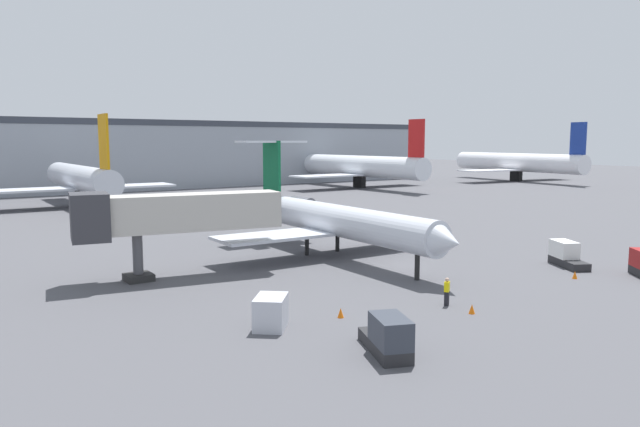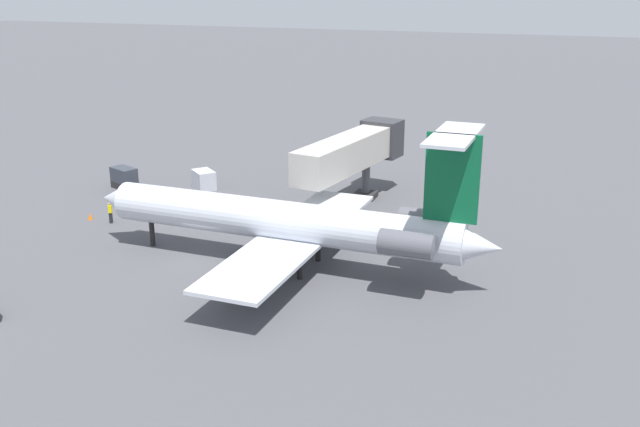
{
  "view_description": "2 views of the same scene",
  "coord_description": "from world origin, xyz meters",
  "px_view_note": "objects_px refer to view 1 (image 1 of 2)",
  "views": [
    {
      "loc": [
        -29.86,
        -34.06,
        9.72
      ],
      "look_at": [
        -1.58,
        6.83,
        3.61
      ],
      "focal_mm": 33.16,
      "sensor_mm": 36.0,
      "label": 1
    },
    {
      "loc": [
        39.86,
        23.13,
        18.45
      ],
      "look_at": [
        -3.61,
        7.25,
        2.96
      ],
      "focal_mm": 40.51,
      "sensor_mm": 36.0,
      "label": 2
    }
  ],
  "objects_px": {
    "traffic_cone_mid": "(575,275)",
    "baggage_tug_trailing": "(566,255)",
    "regional_jet": "(329,218)",
    "cargo_container_uld": "(271,312)",
    "parked_airliner_east_mid": "(360,166)",
    "jet_bridge": "(166,215)",
    "baggage_tug_lead": "(388,337)",
    "traffic_cone_near": "(472,309)",
    "parked_airliner_centre": "(81,179)",
    "traffic_cone_far": "(341,313)",
    "ground_crew_marshaller": "(447,291)",
    "parked_airliner_east_end": "(517,163)"
  },
  "relations": [
    {
      "from": "ground_crew_marshaller",
      "to": "parked_airliner_centre",
      "type": "xyz_separation_m",
      "value": [
        -5.13,
        68.01,
        3.32
      ]
    },
    {
      "from": "traffic_cone_near",
      "to": "traffic_cone_far",
      "type": "height_order",
      "value": "same"
    },
    {
      "from": "regional_jet",
      "to": "jet_bridge",
      "type": "xyz_separation_m",
      "value": [
        -14.45,
        -0.35,
        1.34
      ]
    },
    {
      "from": "cargo_container_uld",
      "to": "parked_airliner_east_mid",
      "type": "height_order",
      "value": "parked_airliner_east_mid"
    },
    {
      "from": "regional_jet",
      "to": "traffic_cone_near",
      "type": "relative_size",
      "value": 51.18
    },
    {
      "from": "regional_jet",
      "to": "parked_airliner_east_end",
      "type": "xyz_separation_m",
      "value": [
        92.33,
        50.54,
        1.26
      ]
    },
    {
      "from": "jet_bridge",
      "to": "traffic_cone_far",
      "type": "distance_m",
      "value": 15.94
    },
    {
      "from": "baggage_tug_trailing",
      "to": "parked_airliner_east_mid",
      "type": "relative_size",
      "value": 0.11
    },
    {
      "from": "baggage_tug_lead",
      "to": "cargo_container_uld",
      "type": "height_order",
      "value": "baggage_tug_lead"
    },
    {
      "from": "baggage_tug_lead",
      "to": "cargo_container_uld",
      "type": "distance_m",
      "value": 6.91
    },
    {
      "from": "regional_jet",
      "to": "jet_bridge",
      "type": "relative_size",
      "value": 1.91
    },
    {
      "from": "traffic_cone_mid",
      "to": "parked_airliner_east_end",
      "type": "relative_size",
      "value": 0.01
    },
    {
      "from": "traffic_cone_mid",
      "to": "traffic_cone_near",
      "type": "bearing_deg",
      "value": -172.69
    },
    {
      "from": "baggage_tug_trailing",
      "to": "traffic_cone_far",
      "type": "xyz_separation_m",
      "value": [
        -22.79,
        -1.0,
        -0.56
      ]
    },
    {
      "from": "jet_bridge",
      "to": "parked_airliner_centre",
      "type": "bearing_deg",
      "value": 83.41
    },
    {
      "from": "jet_bridge",
      "to": "regional_jet",
      "type": "bearing_deg",
      "value": 1.4
    },
    {
      "from": "baggage_tug_trailing",
      "to": "traffic_cone_near",
      "type": "relative_size",
      "value": 7.6
    },
    {
      "from": "baggage_tug_trailing",
      "to": "traffic_cone_near",
      "type": "xyz_separation_m",
      "value": [
        -16.22,
        -4.62,
        -0.56
      ]
    },
    {
      "from": "baggage_tug_lead",
      "to": "parked_airliner_east_end",
      "type": "height_order",
      "value": "parked_airliner_east_end"
    },
    {
      "from": "regional_jet",
      "to": "cargo_container_uld",
      "type": "height_order",
      "value": "regional_jet"
    },
    {
      "from": "jet_bridge",
      "to": "baggage_tug_lead",
      "type": "relative_size",
      "value": 3.48
    },
    {
      "from": "cargo_container_uld",
      "to": "parked_airliner_east_end",
      "type": "height_order",
      "value": "parked_airliner_east_end"
    },
    {
      "from": "parked_airliner_east_mid",
      "to": "baggage_tug_trailing",
      "type": "bearing_deg",
      "value": -116.61
    },
    {
      "from": "baggage_tug_lead",
      "to": "baggage_tug_trailing",
      "type": "bearing_deg",
      "value": 15.62
    },
    {
      "from": "jet_bridge",
      "to": "parked_airliner_centre",
      "type": "height_order",
      "value": "parked_airliner_centre"
    },
    {
      "from": "parked_airliner_east_mid",
      "to": "baggage_tug_lead",
      "type": "bearing_deg",
      "value": -127.77
    },
    {
      "from": "ground_crew_marshaller",
      "to": "jet_bridge",
      "type": "bearing_deg",
      "value": 124.21
    },
    {
      "from": "parked_airliner_east_mid",
      "to": "cargo_container_uld",
      "type": "bearing_deg",
      "value": -131.36
    },
    {
      "from": "ground_crew_marshaller",
      "to": "traffic_cone_near",
      "type": "distance_m",
      "value": 2.07
    },
    {
      "from": "parked_airliner_east_end",
      "to": "baggage_tug_lead",
      "type": "bearing_deg",
      "value": -145.51
    },
    {
      "from": "baggage_tug_lead",
      "to": "traffic_cone_mid",
      "type": "xyz_separation_m",
      "value": [
        20.92,
        3.84,
        -0.56
      ]
    },
    {
      "from": "traffic_cone_far",
      "to": "baggage_tug_trailing",
      "type": "bearing_deg",
      "value": 2.51
    },
    {
      "from": "cargo_container_uld",
      "to": "parked_airliner_east_mid",
      "type": "xyz_separation_m",
      "value": [
        61.9,
        70.32,
        3.62
      ]
    },
    {
      "from": "baggage_tug_lead",
      "to": "baggage_tug_trailing",
      "type": "height_order",
      "value": "same"
    },
    {
      "from": "jet_bridge",
      "to": "baggage_tug_lead",
      "type": "distance_m",
      "value": 21.05
    },
    {
      "from": "regional_jet",
      "to": "baggage_tug_lead",
      "type": "relative_size",
      "value": 6.65
    },
    {
      "from": "jet_bridge",
      "to": "traffic_cone_far",
      "type": "height_order",
      "value": "jet_bridge"
    },
    {
      "from": "traffic_cone_mid",
      "to": "baggage_tug_trailing",
      "type": "bearing_deg",
      "value": 40.28
    },
    {
      "from": "ground_crew_marshaller",
      "to": "baggage_tug_lead",
      "type": "distance_m",
      "value": 9.31
    },
    {
      "from": "regional_jet",
      "to": "parked_airliner_centre",
      "type": "distance_m",
      "value": 52.04
    },
    {
      "from": "ground_crew_marshaller",
      "to": "traffic_cone_far",
      "type": "bearing_deg",
      "value": 166.15
    },
    {
      "from": "ground_crew_marshaller",
      "to": "baggage_tug_trailing",
      "type": "relative_size",
      "value": 0.4
    },
    {
      "from": "cargo_container_uld",
      "to": "traffic_cone_far",
      "type": "distance_m",
      "value": 4.16
    },
    {
      "from": "traffic_cone_near",
      "to": "parked_airliner_east_mid",
      "type": "height_order",
      "value": "parked_airliner_east_mid"
    },
    {
      "from": "traffic_cone_mid",
      "to": "traffic_cone_far",
      "type": "distance_m",
      "value": 19.36
    },
    {
      "from": "parked_airliner_centre",
      "to": "cargo_container_uld",
      "type": "bearing_deg",
      "value": -94.85
    },
    {
      "from": "traffic_cone_mid",
      "to": "parked_airliner_east_end",
      "type": "xyz_separation_m",
      "value": [
        83.06,
        67.59,
        4.21
      ]
    },
    {
      "from": "cargo_container_uld",
      "to": "parked_airliner_east_mid",
      "type": "distance_m",
      "value": 93.75
    },
    {
      "from": "parked_airliner_east_end",
      "to": "parked_airliner_east_mid",
      "type": "bearing_deg",
      "value": 173.11
    },
    {
      "from": "baggage_tug_trailing",
      "to": "traffic_cone_near",
      "type": "distance_m",
      "value": 16.88
    }
  ]
}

